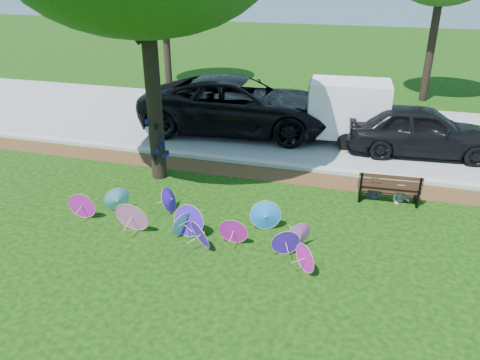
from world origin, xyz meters
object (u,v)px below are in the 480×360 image
at_px(park_bench, 389,186).
at_px(person_left, 376,177).
at_px(cargo_trailer, 349,108).
at_px(dark_pickup, 422,130).
at_px(parasol_pile, 195,221).
at_px(black_van, 239,105).
at_px(person_right, 403,184).

bearing_deg(park_bench, person_left, 168.43).
bearing_deg(cargo_trailer, dark_pickup, -15.81).
height_order(parasol_pile, dark_pickup, dark_pickup).
bearing_deg(parasol_pile, cargo_trailer, 68.94).
height_order(dark_pickup, person_left, dark_pickup).
height_order(dark_pickup, cargo_trailer, cargo_trailer).
relative_size(cargo_trailer, person_left, 2.15).
distance_m(black_van, dark_pickup, 6.60).
xyz_separation_m(parasol_pile, black_van, (-1.18, 7.66, 0.65)).
bearing_deg(person_right, person_left, -178.23).
bearing_deg(dark_pickup, black_van, 79.74).
bearing_deg(cargo_trailer, black_van, 175.06).
distance_m(park_bench, person_right, 0.36).
height_order(dark_pickup, park_bench, dark_pickup).
bearing_deg(park_bench, dark_pickup, 72.29).
height_order(cargo_trailer, park_bench, cargo_trailer).
relative_size(parasol_pile, person_left, 5.06).
distance_m(parasol_pile, person_left, 5.13).
relative_size(parasol_pile, park_bench, 3.85).
bearing_deg(park_bench, person_right, 4.69).
xyz_separation_m(black_van, cargo_trailer, (4.10, -0.08, 0.23)).
bearing_deg(cargo_trailer, park_bench, -75.66).
distance_m(cargo_trailer, park_bench, 4.78).
bearing_deg(black_van, person_right, -132.56).
distance_m(dark_pickup, park_bench, 4.10).
bearing_deg(dark_pickup, parasol_pile, 137.62).
bearing_deg(person_left, park_bench, -28.42).
distance_m(person_left, person_right, 0.71).
relative_size(park_bench, person_right, 1.61).
bearing_deg(dark_pickup, park_bench, 160.75).
bearing_deg(dark_pickup, cargo_trailer, 73.02).
height_order(cargo_trailer, person_right, cargo_trailer).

